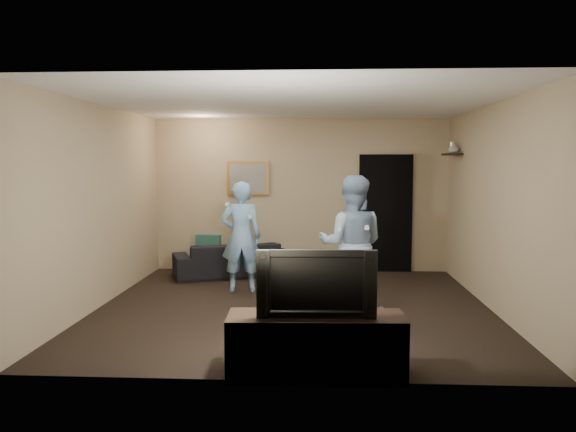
# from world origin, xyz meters

# --- Properties ---
(ground) EXTENTS (5.00, 5.00, 0.00)m
(ground) POSITION_xyz_m (0.00, 0.00, 0.00)
(ground) COLOR black
(ground) RESTS_ON ground
(ceiling) EXTENTS (5.00, 5.00, 0.04)m
(ceiling) POSITION_xyz_m (0.00, 0.00, 2.60)
(ceiling) COLOR silver
(ceiling) RESTS_ON wall_back
(wall_back) EXTENTS (5.00, 0.04, 2.60)m
(wall_back) POSITION_xyz_m (0.00, 2.50, 1.30)
(wall_back) COLOR tan
(wall_back) RESTS_ON ground
(wall_front) EXTENTS (5.00, 0.04, 2.60)m
(wall_front) POSITION_xyz_m (0.00, -2.50, 1.30)
(wall_front) COLOR tan
(wall_front) RESTS_ON ground
(wall_left) EXTENTS (0.04, 5.00, 2.60)m
(wall_left) POSITION_xyz_m (-2.50, 0.00, 1.30)
(wall_left) COLOR tan
(wall_left) RESTS_ON ground
(wall_right) EXTENTS (0.04, 5.00, 2.60)m
(wall_right) POSITION_xyz_m (2.50, 0.00, 1.30)
(wall_right) COLOR tan
(wall_right) RESTS_ON ground
(sofa) EXTENTS (2.04, 1.35, 0.55)m
(sofa) POSITION_xyz_m (-1.10, 1.95, 0.28)
(sofa) COLOR black
(sofa) RESTS_ON ground
(throw_pillow) EXTENTS (0.42, 0.18, 0.40)m
(throw_pillow) POSITION_xyz_m (-1.50, 1.95, 0.48)
(throw_pillow) COLOR #164338
(throw_pillow) RESTS_ON sofa
(painting_frame) EXTENTS (0.72, 0.05, 0.57)m
(painting_frame) POSITION_xyz_m (-0.90, 2.48, 1.60)
(painting_frame) COLOR olive
(painting_frame) RESTS_ON wall_back
(painting_canvas) EXTENTS (0.62, 0.01, 0.47)m
(painting_canvas) POSITION_xyz_m (-0.90, 2.45, 1.60)
(painting_canvas) COLOR slate
(painting_canvas) RESTS_ON painting_frame
(doorway) EXTENTS (0.90, 0.06, 2.00)m
(doorway) POSITION_xyz_m (1.45, 2.47, 1.00)
(doorway) COLOR black
(doorway) RESTS_ON ground
(light_switch) EXTENTS (0.08, 0.02, 0.12)m
(light_switch) POSITION_xyz_m (0.85, 2.48, 1.30)
(light_switch) COLOR silver
(light_switch) RESTS_ON wall_back
(wall_shelf) EXTENTS (0.20, 0.60, 0.03)m
(wall_shelf) POSITION_xyz_m (2.39, 1.80, 1.99)
(wall_shelf) COLOR black
(wall_shelf) RESTS_ON wall_right
(shelf_vase) EXTENTS (0.19, 0.19, 0.16)m
(shelf_vase) POSITION_xyz_m (2.39, 1.72, 2.09)
(shelf_vase) COLOR #B6B6BB
(shelf_vase) RESTS_ON wall_shelf
(shelf_figurine) EXTENTS (0.06, 0.06, 0.18)m
(shelf_figurine) POSITION_xyz_m (2.39, 1.85, 2.09)
(shelf_figurine) COLOR silver
(shelf_figurine) RESTS_ON wall_shelf
(tv_console) EXTENTS (1.57, 0.56, 0.55)m
(tv_console) POSITION_xyz_m (0.30, -2.31, 0.25)
(tv_console) COLOR black
(tv_console) RESTS_ON ground
(television) EXTENTS (1.03, 0.17, 0.59)m
(television) POSITION_xyz_m (0.30, -2.31, 0.82)
(television) COLOR black
(television) RESTS_ON tv_console
(wii_player_left) EXTENTS (0.62, 0.51, 1.59)m
(wii_player_left) POSITION_xyz_m (-0.80, 0.84, 0.80)
(wii_player_left) COLOR #7EB2DB
(wii_player_left) RESTS_ON ground
(wii_player_right) EXTENTS (0.90, 0.74, 1.70)m
(wii_player_right) POSITION_xyz_m (0.72, -0.23, 0.85)
(wii_player_right) COLOR #7E99B7
(wii_player_right) RESTS_ON ground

